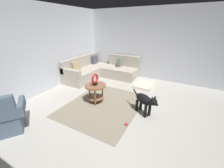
{
  "coord_description": "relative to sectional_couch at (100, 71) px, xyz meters",
  "views": [
    {
      "loc": [
        -2.7,
        -1.11,
        2.09
      ],
      "look_at": [
        0.45,
        0.6,
        0.55
      ],
      "focal_mm": 22.33,
      "sensor_mm": 36.0,
      "label": 1
    }
  ],
  "objects": [
    {
      "name": "sectional_couch",
      "position": [
        0.0,
        0.0,
        0.0
      ],
      "size": [
        2.2,
        2.25,
        0.88
      ],
      "color": "#B2A899",
      "rests_on": "ground_plane"
    },
    {
      "name": "wall_back",
      "position": [
        -1.99,
        0.93,
        1.06
      ],
      "size": [
        6.0,
        0.12,
        2.7
      ],
      "primitive_type": "cube",
      "color": "silver",
      "rests_on": "ground_plane"
    },
    {
      "name": "dog_toy_ball",
      "position": [
        -2.34,
        -2.21,
        -0.26
      ],
      "size": [
        0.07,
        0.07,
        0.07
      ],
      "primitive_type": "sphere",
      "color": "red",
      "rests_on": "ground_plane"
    },
    {
      "name": "area_rug",
      "position": [
        -1.84,
        -1.31,
        -0.29
      ],
      "size": [
        2.3,
        1.9,
        0.01
      ],
      "primitive_type": "cube",
      "color": "gray",
      "rests_on": "ground_plane"
    },
    {
      "name": "wall_right",
      "position": [
        0.95,
        -2.01,
        1.06
      ],
      "size": [
        0.12,
        6.0,
        2.7
      ],
      "primitive_type": "cube",
      "color": "silver",
      "rests_on": "ground_plane"
    },
    {
      "name": "ground_plane",
      "position": [
        -1.99,
        -2.01,
        -0.34
      ],
      "size": [
        6.0,
        6.0,
        0.1
      ],
      "primitive_type": "cube",
      "color": "#B7B2A8"
    },
    {
      "name": "dog",
      "position": [
        -1.72,
        -2.43,
        0.09
      ],
      "size": [
        0.48,
        0.76,
        0.63
      ],
      "rotation": [
        0.0,
        0.0,
        2.62
      ],
      "color": "black",
      "rests_on": "ground_plane"
    },
    {
      "name": "torus_sculpture",
      "position": [
        -1.8,
        -1.03,
        0.42
      ],
      "size": [
        0.28,
        0.08,
        0.33
      ],
      "color": "black",
      "rests_on": "side_table"
    },
    {
      "name": "side_table",
      "position": [
        -1.8,
        -1.03,
        0.12
      ],
      "size": [
        0.6,
        0.6,
        0.54
      ],
      "color": "brown",
      "rests_on": "ground_plane"
    },
    {
      "name": "armchair",
      "position": [
        -3.7,
        -0.07,
        0.03
      ],
      "size": [
        1.0,
        0.95,
        0.88
      ],
      "rotation": [
        0.0,
        0.0,
        -0.6
      ],
      "color": "#4C6070",
      "rests_on": "ground_plane"
    },
    {
      "name": "dog_bed_mat",
      "position": [
        -0.01,
        -1.93,
        -0.25
      ],
      "size": [
        0.8,
        0.6,
        0.09
      ],
      "primitive_type": "cube",
      "color": "beige",
      "rests_on": "ground_plane"
    }
  ]
}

